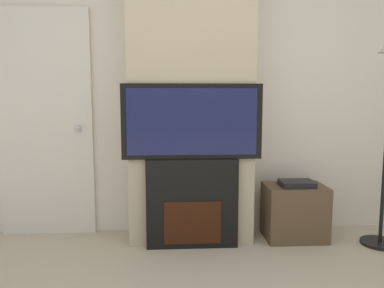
# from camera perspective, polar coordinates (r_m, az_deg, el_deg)

# --- Properties ---
(wall_back) EXTENTS (6.00, 0.06, 2.70)m
(wall_back) POSITION_cam_1_polar(r_m,az_deg,el_deg) (3.45, -0.42, 8.93)
(wall_back) COLOR silver
(wall_back) RESTS_ON ground_plane
(chimney_breast) EXTENTS (1.05, 0.40, 2.70)m
(chimney_breast) POSITION_cam_1_polar(r_m,az_deg,el_deg) (3.22, -0.21, 9.07)
(chimney_breast) COLOR #BCAD8E
(chimney_breast) RESTS_ON ground_plane
(fireplace) EXTENTS (0.75, 0.15, 0.74)m
(fireplace) POSITION_cam_1_polar(r_m,az_deg,el_deg) (3.14, 0.00, -9.00)
(fireplace) COLOR black
(fireplace) RESTS_ON ground_plane
(television) EXTENTS (1.14, 0.07, 0.61)m
(television) POSITION_cam_1_polar(r_m,az_deg,el_deg) (3.02, 0.00, 3.43)
(television) COLOR black
(television) RESTS_ON fireplace
(media_stand) EXTENTS (0.52, 0.37, 0.53)m
(media_stand) POSITION_cam_1_polar(r_m,az_deg,el_deg) (3.46, 15.34, -9.82)
(media_stand) COLOR brown
(media_stand) RESTS_ON ground_plane
(entry_door) EXTENTS (0.83, 0.09, 2.01)m
(entry_door) POSITION_cam_1_polar(r_m,az_deg,el_deg) (3.58, -21.46, 2.89)
(entry_door) COLOR silver
(entry_door) RESTS_ON ground_plane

